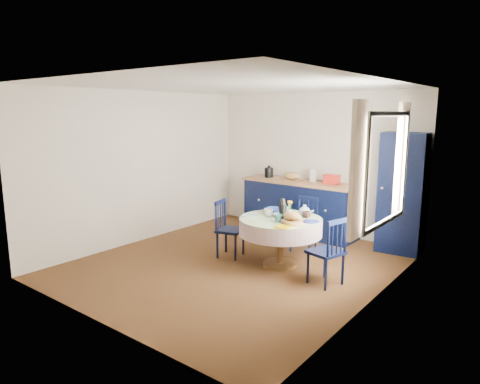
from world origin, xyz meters
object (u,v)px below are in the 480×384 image
(pantry_cabinet, at_px, (402,193))
(cobalt_bowl, at_px, (274,211))
(mug_a, at_px, (268,213))
(mug_c, at_px, (307,215))
(chair_far, at_px, (305,224))
(kitchen_counter, at_px, (300,206))
(mug_d, at_px, (286,209))
(mug_b, at_px, (278,218))
(dining_table, at_px, (281,226))
(chair_right, at_px, (328,251))
(chair_left, at_px, (228,228))

(pantry_cabinet, xyz_separation_m, cobalt_bowl, (-1.38, -1.48, -0.20))
(pantry_cabinet, distance_m, mug_a, 2.16)
(mug_a, relative_size, mug_c, 1.16)
(chair_far, relative_size, mug_a, 6.29)
(kitchen_counter, distance_m, cobalt_bowl, 1.51)
(mug_d, bearing_deg, cobalt_bowl, -130.03)
(mug_b, bearing_deg, cobalt_bowl, 130.00)
(dining_table, relative_size, mug_a, 8.67)
(chair_far, bearing_deg, mug_d, -102.99)
(pantry_cabinet, height_order, dining_table, pantry_cabinet)
(dining_table, bearing_deg, mug_a, -177.96)
(dining_table, xyz_separation_m, mug_b, (0.07, -0.19, 0.17))
(cobalt_bowl, bearing_deg, pantry_cabinet, 47.06)
(cobalt_bowl, bearing_deg, dining_table, -38.88)
(dining_table, xyz_separation_m, mug_a, (-0.21, -0.01, 0.17))
(dining_table, bearing_deg, chair_right, -14.01)
(cobalt_bowl, bearing_deg, chair_left, -150.31)
(chair_far, bearing_deg, mug_c, -66.10)
(mug_d, bearing_deg, chair_right, -29.91)
(mug_a, bearing_deg, chair_right, -10.80)
(chair_far, height_order, mug_b, chair_far)
(chair_far, relative_size, cobalt_bowl, 3.10)
(chair_right, bearing_deg, dining_table, -88.91)
(pantry_cabinet, bearing_deg, mug_b, -123.59)
(kitchen_counter, xyz_separation_m, mug_a, (0.44, -1.67, 0.26))
(mug_a, distance_m, mug_b, 0.33)
(pantry_cabinet, bearing_deg, chair_left, -142.05)
(kitchen_counter, bearing_deg, chair_left, -94.59)
(pantry_cabinet, distance_m, mug_b, 2.16)
(chair_right, bearing_deg, mug_a, -85.70)
(kitchen_counter, bearing_deg, cobalt_bowl, -73.03)
(kitchen_counter, bearing_deg, mug_b, -66.55)
(mug_c, bearing_deg, chair_right, -38.49)
(mug_b, bearing_deg, mug_c, 65.95)
(chair_far, distance_m, mug_c, 0.77)
(pantry_cabinet, xyz_separation_m, chair_right, (-0.28, -1.90, -0.48))
(mug_a, xyz_separation_m, mug_d, (0.06, 0.37, -0.01))
(pantry_cabinet, bearing_deg, chair_far, -149.71)
(chair_right, bearing_deg, mug_b, -76.43)
(mug_c, bearing_deg, chair_far, 120.76)
(pantry_cabinet, bearing_deg, dining_table, -127.83)
(chair_left, xyz_separation_m, cobalt_bowl, (0.59, 0.34, 0.30))
(mug_a, xyz_separation_m, mug_c, (0.47, 0.25, -0.01))
(chair_right, bearing_deg, chair_left, -77.90)
(mug_b, height_order, mug_c, mug_b)
(kitchen_counter, relative_size, mug_a, 16.14)
(mug_a, bearing_deg, mug_d, 80.67)
(kitchen_counter, bearing_deg, pantry_cabinet, 3.28)
(mug_a, height_order, mug_b, mug_a)
(mug_b, distance_m, mug_c, 0.47)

